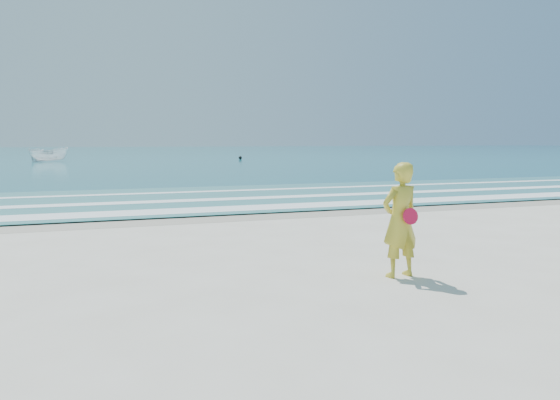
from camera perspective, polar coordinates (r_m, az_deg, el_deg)
name	(u,v)px	position (r m, az deg, el deg)	size (l,w,h in m)	color
ground	(331,302)	(7.81, 5.35, -10.52)	(400.00, 400.00, 0.00)	silver
wet_sand	(200,217)	(16.24, -8.39, -1.80)	(400.00, 2.40, 0.00)	#B2A893
ocean	(98,152)	(111.82, -18.45, 4.76)	(400.00, 190.00, 0.04)	#19727F
shallow	(173,199)	(21.12, -11.14, 0.11)	(400.00, 10.00, 0.01)	#59B7AD
foam_near	(191,210)	(17.49, -9.26, -1.07)	(400.00, 1.40, 0.01)	white
foam_mid	(176,201)	(20.33, -10.79, -0.09)	(400.00, 0.90, 0.01)	white
foam_far	(163,193)	(23.58, -12.09, 0.74)	(400.00, 0.60, 0.01)	white
boat	(49,154)	(62.61, -22.99, 4.41)	(1.50, 3.99, 1.54)	white
buoy	(240,158)	(64.96, -4.17, 4.43)	(0.40, 0.40, 0.40)	black
woman	(400,220)	(9.18, 12.43, -2.05)	(0.75, 0.55, 1.90)	gold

